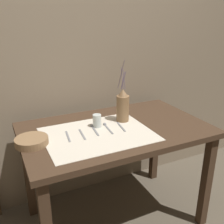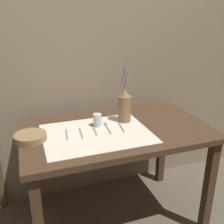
{
  "view_description": "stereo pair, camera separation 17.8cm",
  "coord_description": "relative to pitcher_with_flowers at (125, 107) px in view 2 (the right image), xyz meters",
  "views": [
    {
      "loc": [
        -0.74,
        -1.51,
        1.55
      ],
      "look_at": [
        -0.03,
        0.0,
        0.91
      ],
      "focal_mm": 42.0,
      "sensor_mm": 36.0,
      "label": 1
    },
    {
      "loc": [
        -0.58,
        -1.57,
        1.55
      ],
      "look_at": [
        -0.03,
        0.0,
        0.91
      ],
      "focal_mm": 42.0,
      "sensor_mm": 36.0,
      "label": 2
    }
  ],
  "objects": [
    {
      "name": "knife_center",
      "position": [
        -0.44,
        -0.09,
        -0.11
      ],
      "size": [
        0.03,
        0.16,
        0.0
      ],
      "color": "gray",
      "rests_on": "wooden_table"
    },
    {
      "name": "fork_outer",
      "position": [
        -0.06,
        -0.1,
        -0.11
      ],
      "size": [
        0.04,
        0.16,
        0.0
      ],
      "color": "gray",
      "rests_on": "wooden_table"
    },
    {
      "name": "glass_tumbler_near",
      "position": [
        -0.21,
        -0.02,
        -0.07
      ],
      "size": [
        0.06,
        0.06,
        0.09
      ],
      "color": "silver",
      "rests_on": "wooden_table"
    },
    {
      "name": "spoon_outer",
      "position": [
        -0.16,
        -0.05,
        -0.11
      ],
      "size": [
        0.03,
        0.17,
        0.02
      ],
      "color": "gray",
      "rests_on": "wooden_table"
    },
    {
      "name": "pitcher_with_flowers",
      "position": [
        0.0,
        0.0,
        0.0
      ],
      "size": [
        0.09,
        0.09,
        0.45
      ],
      "color": "olive",
      "rests_on": "wooden_table"
    },
    {
      "name": "ground_plane",
      "position": [
        -0.1,
        -0.08,
        -0.91
      ],
      "size": [
        12.0,
        12.0,
        0.0
      ],
      "primitive_type": "plane",
      "color": "brown"
    },
    {
      "name": "wooden_table",
      "position": [
        -0.1,
        -0.08,
        -0.22
      ],
      "size": [
        1.29,
        0.8,
        0.79
      ],
      "color": "#422D1E",
      "rests_on": "ground_plane"
    },
    {
      "name": "fork_inner",
      "position": [
        -0.35,
        -0.1,
        -0.11
      ],
      "size": [
        0.03,
        0.16,
        0.0
      ],
      "color": "gray",
      "rests_on": "wooden_table"
    },
    {
      "name": "linen_cloth",
      "position": [
        -0.25,
        -0.13,
        -0.11
      ],
      "size": [
        0.7,
        0.53,
        0.0
      ],
      "color": "beige",
      "rests_on": "wooden_table"
    },
    {
      "name": "wooden_bowl",
      "position": [
        -0.67,
        -0.09,
        -0.09
      ],
      "size": [
        0.2,
        0.2,
        0.04
      ],
      "color": "#8E6B47",
      "rests_on": "wooden_table"
    },
    {
      "name": "spoon_inner",
      "position": [
        -0.25,
        -0.03,
        -0.11
      ],
      "size": [
        0.04,
        0.17,
        0.02
      ],
      "color": "gray",
      "rests_on": "wooden_table"
    },
    {
      "name": "stone_wall_back",
      "position": [
        -0.1,
        0.42,
        0.29
      ],
      "size": [
        7.0,
        0.06,
        2.4
      ],
      "color": "gray",
      "rests_on": "ground_plane"
    }
  ]
}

